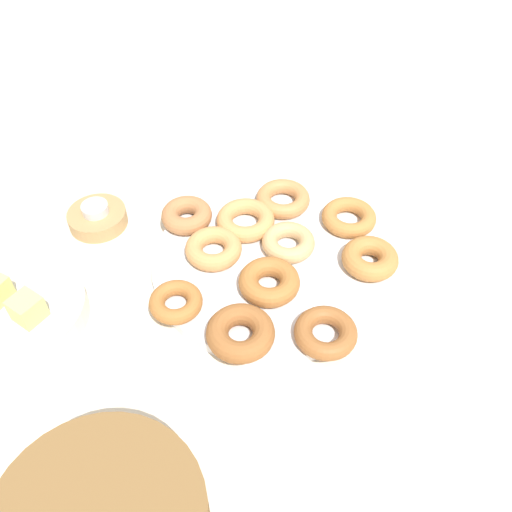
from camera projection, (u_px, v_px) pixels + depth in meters
ground_plane at (269, 267)px, 0.84m from camera, size 2.40×2.40×0.00m
donut_plate at (270, 263)px, 0.83m from camera, size 0.35×0.35×0.02m
donut_0 at (246, 220)px, 0.87m from camera, size 0.09×0.09×0.03m
donut_1 at (349, 217)px, 0.87m from camera, size 0.12×0.12×0.02m
donut_2 at (326, 333)px, 0.72m from camera, size 0.11×0.11×0.02m
donut_3 at (214, 249)px, 0.82m from camera, size 0.10×0.10×0.03m
donut_4 at (283, 199)px, 0.90m from camera, size 0.10×0.10×0.02m
donut_5 at (370, 259)px, 0.81m from camera, size 0.10×0.10×0.03m
donut_6 at (269, 282)px, 0.78m from camera, size 0.12×0.12×0.03m
donut_7 at (187, 215)px, 0.87m from camera, size 0.09×0.09×0.03m
donut_8 at (288, 242)px, 0.83m from camera, size 0.11×0.11×0.02m
donut_9 at (241, 333)px, 0.72m from camera, size 0.11×0.11×0.03m
donut_10 at (176, 302)px, 0.76m from camera, size 0.10×0.10×0.02m
candle_holder at (98, 218)px, 0.90m from camera, size 0.09×0.09×0.03m
tealight at (95, 209)px, 0.88m from camera, size 0.04×0.04×0.01m
fruit_bowl at (23, 312)px, 0.76m from camera, size 0.18×0.18×0.03m
melon_chunk_left at (27, 309)px, 0.72m from camera, size 0.04×0.04×0.04m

